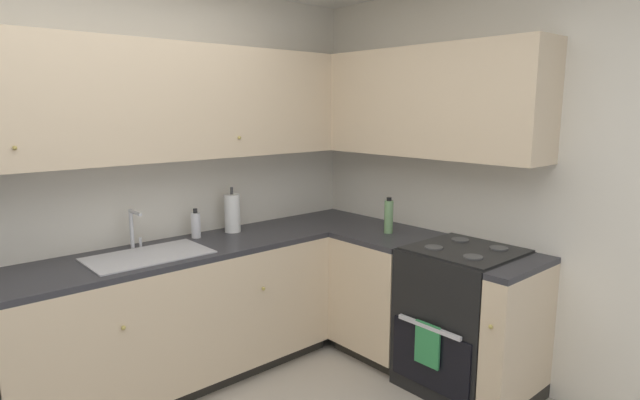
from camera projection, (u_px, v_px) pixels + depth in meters
The scene contains 14 objects.
wall_back at pixel (75, 190), 3.05m from camera, with size 4.22×0.05×2.53m, color silver.
wall_right at pixel (522, 188), 3.16m from camera, with size 0.05×3.44×2.53m, color silver.
lower_cabinets_back at pixel (177, 320), 3.26m from camera, with size 2.03×0.62×0.85m.
countertop_back at pixel (173, 253), 3.17m from camera, with size 3.23×0.60×0.04m, color #2D2D33.
lower_cabinets_right at pixel (410, 303), 3.53m from camera, with size 0.62×1.35×0.85m.
countertop_right at pixel (411, 241), 3.45m from camera, with size 0.60×1.35×0.03m.
oven_range at pixel (462, 317), 3.24m from camera, with size 0.68×0.62×1.04m.
upper_cabinets_back at pixel (129, 102), 3.01m from camera, with size 2.91×0.34×0.70m.
upper_cabinets_right at pixel (411, 103), 3.49m from camera, with size 0.32×1.89×0.70m.
sink at pixel (149, 263), 3.04m from camera, with size 0.69×0.40×0.10m.
faucet at pixel (133, 226), 3.17m from camera, with size 0.07×0.16×0.25m.
soap_bottle at pixel (196, 225), 3.45m from camera, with size 0.06×0.06×0.20m.
paper_towel_roll at pixel (232, 213), 3.61m from camera, with size 0.11×0.11×0.33m.
oil_bottle at pixel (389, 216), 3.57m from camera, with size 0.06×0.06×0.25m.
Camera 1 is at (-0.91, -1.52, 1.75)m, focal length 29.05 mm.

